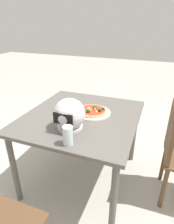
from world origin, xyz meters
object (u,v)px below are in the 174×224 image
(dining_table, at_px, (82,123))
(motorcycle_helmet, at_px, (69,114))
(pizza, at_px, (93,111))
(drinking_glass, at_px, (68,136))

(dining_table, relative_size, motorcycle_helmet, 4.33)
(pizza, bearing_deg, dining_table, 43.67)
(pizza, distance_m, motorcycle_helmet, 0.34)
(motorcycle_helmet, bearing_deg, pizza, -104.23)
(pizza, relative_size, motorcycle_helmet, 1.09)
(dining_table, relative_size, pizza, 3.99)
(dining_table, bearing_deg, motorcycle_helmet, 89.74)
(dining_table, xyz_separation_m, motorcycle_helmet, (0.00, 0.24, 0.20))
(motorcycle_helmet, height_order, drinking_glass, motorcycle_helmet)
(pizza, height_order, motorcycle_helmet, motorcycle_helmet)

